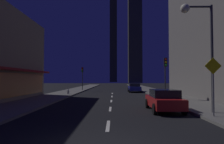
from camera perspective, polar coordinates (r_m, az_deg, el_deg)
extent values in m
cube|color=black|center=(38.22, 0.20, -5.30)|extent=(78.00, 136.00, 0.10)
cube|color=#605E59|center=(38.79, 10.63, -5.03)|extent=(4.00, 76.00, 0.15)
cube|color=#605E59|center=(38.90, -10.21, -5.03)|extent=(4.00, 76.00, 0.15)
cube|color=silver|center=(9.60, -1.11, -14.85)|extent=(0.16, 2.20, 0.01)
cube|color=silver|center=(14.71, -0.49, -10.35)|extent=(0.16, 2.20, 0.01)
cube|color=silver|center=(19.87, -0.20, -8.18)|extent=(0.16, 2.20, 0.01)
cube|color=silver|center=(25.04, -0.03, -6.90)|extent=(0.16, 2.20, 0.01)
cube|color=silver|center=(30.23, 0.08, -6.06)|extent=(0.16, 2.20, 0.01)
cube|color=#D88C3F|center=(19.67, -27.59, -3.36)|extent=(0.10, 17.22, 2.20)
cube|color=maroon|center=(19.50, -26.48, 0.73)|extent=(0.90, 17.82, 0.20)
cube|color=#38352A|center=(155.62, 0.39, 11.28)|extent=(5.35, 5.81, 75.89)
cube|color=#423F31|center=(121.74, 6.44, 13.40)|extent=(7.70, 6.86, 68.98)
cube|color=#3B382C|center=(149.87, 6.95, 12.45)|extent=(6.54, 7.50, 79.11)
cube|color=#B21919|center=(14.14, 14.34, -8.14)|extent=(1.80, 4.20, 0.65)
cube|color=black|center=(13.90, 14.52, -5.93)|extent=(1.64, 2.00, 0.55)
cylinder|color=black|center=(15.36, 9.87, -8.71)|extent=(0.22, 0.68, 0.68)
cylinder|color=black|center=(15.74, 16.27, -8.50)|extent=(0.22, 0.68, 0.68)
cylinder|color=black|center=(12.63, 11.94, -10.16)|extent=(0.22, 0.68, 0.68)
cylinder|color=black|center=(13.08, 19.63, -9.80)|extent=(0.22, 0.68, 0.68)
sphere|color=white|center=(16.02, 10.66, -7.26)|extent=(0.18, 0.18, 0.18)
sphere|color=white|center=(16.25, 14.51, -7.16)|extent=(0.18, 0.18, 0.18)
cube|color=navy|center=(33.63, 6.30, -4.60)|extent=(1.80, 4.20, 0.65)
cube|color=black|center=(33.41, 6.33, -3.66)|extent=(1.64, 2.00, 0.55)
cylinder|color=black|center=(34.96, 4.63, -4.96)|extent=(0.22, 0.68, 0.68)
cylinder|color=black|center=(35.13, 7.51, -4.94)|extent=(0.22, 0.68, 0.68)
cylinder|color=black|center=(32.17, 4.99, -5.22)|extent=(0.22, 0.68, 0.68)
cylinder|color=black|center=(32.35, 8.11, -5.18)|extent=(0.22, 0.68, 0.68)
sphere|color=white|center=(35.62, 5.09, -4.38)|extent=(0.18, 0.18, 0.18)
sphere|color=white|center=(35.72, 6.85, -4.37)|extent=(0.18, 0.18, 0.18)
cylinder|color=#B2B2B2|center=(27.86, -12.26, -5.50)|extent=(0.22, 0.22, 0.55)
sphere|color=#B2B2B2|center=(27.84, -12.25, -4.93)|extent=(0.21, 0.21, 0.21)
cylinder|color=#B2B2B2|center=(27.88, -12.26, -6.00)|extent=(0.30, 0.30, 0.06)
cylinder|color=#B2B2B2|center=(27.89, -12.58, -5.43)|extent=(0.10, 0.10, 0.10)
cylinder|color=#B2B2B2|center=(27.82, -11.94, -5.45)|extent=(0.10, 0.10, 0.10)
cylinder|color=#2D2D2D|center=(21.42, 14.72, -1.65)|extent=(0.12, 0.12, 4.20)
cube|color=black|center=(21.30, 14.82, 2.66)|extent=(0.32, 0.24, 0.90)
sphere|color=red|center=(21.20, 14.90, 3.44)|extent=(0.18, 0.18, 0.18)
sphere|color=#F2B20C|center=(21.17, 14.90, 2.69)|extent=(0.18, 0.18, 0.18)
sphere|color=#19D833|center=(21.15, 14.91, 1.93)|extent=(0.18, 0.18, 0.18)
cylinder|color=#2D2D2D|center=(37.31, -8.30, -1.83)|extent=(0.12, 0.12, 4.20)
cube|color=black|center=(37.15, -8.34, 0.64)|extent=(0.32, 0.24, 0.90)
sphere|color=red|center=(37.04, -8.36, 1.09)|extent=(0.18, 0.18, 0.18)
sphere|color=#F2B20C|center=(37.02, -8.37, 0.65)|extent=(0.18, 0.18, 0.18)
sphere|color=#19D833|center=(37.01, -8.37, 0.22)|extent=(0.18, 0.18, 0.18)
cylinder|color=#38383D|center=(13.66, 26.36, 3.49)|extent=(0.16, 0.16, 6.50)
cylinder|color=#38383D|center=(13.98, 23.06, 16.54)|extent=(1.60, 0.12, 0.12)
sphere|color=#FCF7CC|center=(13.68, 19.84, 16.48)|extent=(0.56, 0.56, 0.56)
cylinder|color=slate|center=(12.20, 26.60, -5.51)|extent=(0.08, 0.08, 2.40)
cube|color=yellow|center=(12.17, 26.55, 1.55)|extent=(0.91, 0.03, 0.91)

